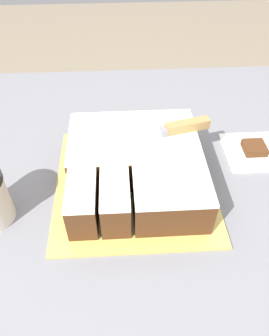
{
  "coord_description": "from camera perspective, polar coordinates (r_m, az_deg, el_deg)",
  "views": [
    {
      "loc": [
        -0.02,
        -0.46,
        1.46
      ],
      "look_at": [
        0.01,
        0.04,
        0.97
      ],
      "focal_mm": 35.0,
      "sensor_mm": 36.0,
      "label": 1
    }
  ],
  "objects": [
    {
      "name": "brownie",
      "position": [
        0.85,
        20.15,
        3.33
      ],
      "size": [
        0.05,
        0.05,
        0.02
      ],
      "color": "#472814",
      "rests_on": "paper_napkin"
    },
    {
      "name": "knife",
      "position": [
        0.72,
        7.24,
        6.83
      ],
      "size": [
        0.26,
        0.08,
        0.02
      ],
      "rotation": [
        0.0,
        0.0,
        3.37
      ],
      "color": "silver",
      "rests_on": "cake"
    },
    {
      "name": "cake_board",
      "position": [
        0.73,
        0.0,
        -2.58
      ],
      "size": [
        0.34,
        0.36,
        0.01
      ],
      "color": "gold",
      "rests_on": "countertop"
    },
    {
      "name": "countertop",
      "position": [
        1.1,
        -0.26,
        -20.49
      ],
      "size": [
        1.4,
        1.1,
        0.92
      ],
      "color": "slate",
      "rests_on": "ground_plane"
    },
    {
      "name": "cake",
      "position": [
        0.7,
        0.24,
        0.2
      ],
      "size": [
        0.28,
        0.29,
        0.09
      ],
      "color": "#472814",
      "rests_on": "cake_board"
    },
    {
      "name": "paper_napkin",
      "position": [
        0.86,
        19.95,
        2.73
      ],
      "size": [
        0.14,
        0.14,
        0.01
      ],
      "color": "white",
      "rests_on": "countertop"
    }
  ]
}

